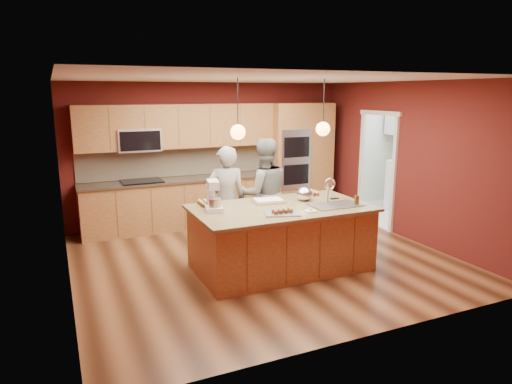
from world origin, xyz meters
name	(u,v)px	position (x,y,z in m)	size (l,w,h in m)	color
floor	(263,259)	(0.00, 0.00, 0.00)	(5.50, 5.50, 0.00)	#402212
ceiling	(264,79)	(0.00, 0.00, 2.70)	(5.50, 5.50, 0.00)	silver
wall_back	(210,153)	(0.00, 2.50, 1.35)	(5.50, 5.50, 0.00)	#501613
wall_front	(371,213)	(0.00, -2.50, 1.35)	(5.50, 5.50, 0.00)	#501613
wall_left	(62,188)	(-2.75, 0.00, 1.35)	(5.00, 5.00, 0.00)	#501613
wall_right	(409,162)	(2.75, 0.00, 1.35)	(5.00, 5.00, 0.00)	#501613
cabinet_run	(180,176)	(-0.68, 2.25, 0.98)	(3.74, 0.64, 2.30)	brown
oven_column	(299,159)	(1.85, 2.19, 1.15)	(1.30, 0.62, 2.30)	brown
doorway_trim	(377,172)	(2.73, 0.80, 1.05)	(0.08, 1.11, 2.20)	silver
laundry_room	(430,120)	(4.35, 1.20, 1.95)	(2.60, 2.70, 2.70)	beige
pendant_left	(238,132)	(-0.57, -0.42, 2.00)	(0.20, 0.20, 0.80)	black
pendant_right	(323,129)	(0.73, -0.42, 2.00)	(0.20, 0.20, 0.80)	black
island	(282,237)	(0.10, -0.43, 0.47)	(2.51, 1.41, 1.30)	brown
person_left	(226,200)	(-0.40, 0.53, 0.86)	(0.62, 0.41, 1.71)	black
person_right	(264,194)	(0.25, 0.53, 0.90)	(0.87, 0.68, 1.80)	slate
stand_mixer	(213,198)	(-0.87, -0.26, 1.11)	(0.28, 0.34, 0.42)	white
sheet_cake	(269,201)	(0.03, -0.11, 0.95)	(0.49, 0.39, 0.05)	silver
cooling_rack	(282,213)	(-0.09, -0.78, 0.93)	(0.47, 0.33, 0.02)	#ABADB2
mixing_bowl	(305,194)	(0.57, -0.23, 1.02)	(0.25, 0.25, 0.21)	silver
plate	(311,211)	(0.32, -0.83, 0.93)	(0.16, 0.16, 0.01)	silver
tumbler	(356,200)	(1.13, -0.76, 0.99)	(0.07, 0.07, 0.14)	#3C250C
phone	(334,198)	(1.04, -0.32, 0.93)	(0.13, 0.07, 0.01)	black
cupcakes_left	(207,203)	(-0.86, 0.09, 0.96)	(0.23, 0.30, 0.07)	tan
cupcakes_rack	(282,210)	(-0.09, -0.79, 0.98)	(0.30, 0.15, 0.07)	tan
cupcakes_right	(310,193)	(0.82, 0.04, 0.96)	(0.26, 0.26, 0.08)	tan
washer	(429,193)	(4.20, 0.92, 0.48)	(0.60, 0.62, 0.96)	white
dryer	(407,185)	(4.17, 1.53, 0.54)	(0.67, 0.69, 1.07)	white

